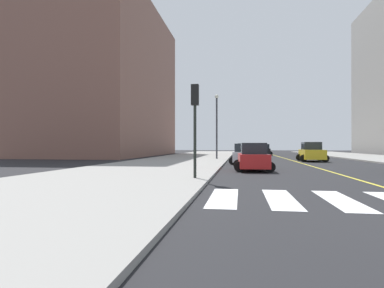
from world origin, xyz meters
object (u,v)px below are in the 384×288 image
(car_black_nearest, at_px, (264,150))
(traffic_light_far_corner, at_px, (195,112))
(car_yellow_second, at_px, (312,152))
(street_lamp, at_px, (217,121))
(car_silver_sixth, at_px, (244,155))
(car_red_fourth, at_px, (253,158))
(car_white_fifth, at_px, (244,151))

(car_black_nearest, relative_size, traffic_light_far_corner, 0.99)
(car_yellow_second, distance_m, street_lamp, 11.07)
(car_silver_sixth, relative_size, traffic_light_far_corner, 0.94)
(street_lamp, bearing_deg, traffic_light_far_corner, -88.42)
(car_silver_sixth, relative_size, street_lamp, 0.56)
(traffic_light_far_corner, bearing_deg, car_red_fourth, 66.11)
(traffic_light_far_corner, bearing_deg, car_yellow_second, 64.88)
(car_black_nearest, height_order, traffic_light_far_corner, traffic_light_far_corner)
(car_red_fourth, bearing_deg, car_white_fifth, 88.53)
(car_white_fifth, bearing_deg, car_red_fourth, -88.69)
(car_black_nearest, relative_size, car_white_fifth, 0.99)
(car_red_fourth, bearing_deg, car_yellow_second, 61.99)
(car_white_fifth, bearing_deg, car_silver_sixth, -90.09)
(car_silver_sixth, distance_m, traffic_light_far_corner, 14.89)
(car_black_nearest, bearing_deg, car_yellow_second, -78.34)
(car_black_nearest, distance_m, car_yellow_second, 21.74)
(car_white_fifth, height_order, car_silver_sixth, car_white_fifth)
(car_red_fourth, bearing_deg, street_lamp, 100.65)
(car_yellow_second, height_order, car_red_fourth, car_yellow_second)
(car_yellow_second, bearing_deg, street_lamp, -8.12)
(car_black_nearest, xyz_separation_m, car_red_fourth, (-3.25, -35.38, -0.04))
(car_red_fourth, height_order, traffic_light_far_corner, traffic_light_far_corner)
(car_silver_sixth, bearing_deg, traffic_light_far_corner, -98.61)
(car_yellow_second, xyz_separation_m, traffic_light_far_corner, (-9.69, -20.66, 2.35))
(car_yellow_second, height_order, street_lamp, street_lamp)
(car_red_fourth, height_order, car_silver_sixth, same)
(car_red_fourth, height_order, car_white_fifth, car_white_fifth)
(car_red_fourth, bearing_deg, car_black_nearest, 82.45)
(car_silver_sixth, xyz_separation_m, traffic_light_far_corner, (-2.45, -14.48, 2.44))
(traffic_light_far_corner, bearing_deg, street_lamp, 91.58)
(car_white_fifth, xyz_separation_m, street_lamp, (-3.24, -9.83, 3.66))
(car_white_fifth, relative_size, street_lamp, 0.60)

